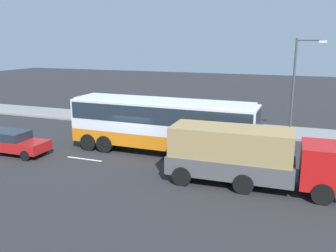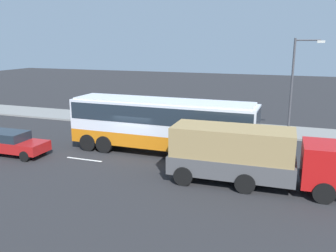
{
  "view_description": "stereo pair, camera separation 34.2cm",
  "coord_description": "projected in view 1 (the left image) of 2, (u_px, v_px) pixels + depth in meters",
  "views": [
    {
      "loc": [
        9.4,
        -19.52,
        6.89
      ],
      "look_at": [
        1.98,
        0.19,
        1.89
      ],
      "focal_mm": 37.84,
      "sensor_mm": 36.0,
      "label": 1
    },
    {
      "loc": [
        9.08,
        -19.64,
        6.89
      ],
      "look_at": [
        1.98,
        0.19,
        1.89
      ],
      "focal_mm": 37.84,
      "sensor_mm": 36.0,
      "label": 2
    }
  ],
  "objects": [
    {
      "name": "pedestrian_at_crossing",
      "position": [
        138.0,
        111.0,
        30.34
      ],
      "size": [
        0.32,
        0.32,
        1.64
      ],
      "rotation": [
        0.0,
        0.0,
        5.63
      ],
      "color": "#38334C",
      "rests_on": "sidewalk_curb"
    },
    {
      "name": "cargo_truck",
      "position": [
        248.0,
        155.0,
        17.18
      ],
      "size": [
        8.24,
        2.7,
        2.85
      ],
      "rotation": [
        0.0,
        0.0,
        0.02
      ],
      "color": "red",
      "rests_on": "ground_plane"
    },
    {
      "name": "ground_plane",
      "position": [
        138.0,
        153.0,
        22.59
      ],
      "size": [
        120.0,
        120.0,
        0.0
      ],
      "primitive_type": "plane",
      "color": "#28282B"
    },
    {
      "name": "lane_centreline",
      "position": [
        63.0,
        156.0,
        21.95
      ],
      "size": [
        33.65,
        0.16,
        0.01
      ],
      "color": "white",
      "rests_on": "ground_plane"
    },
    {
      "name": "sidewalk_curb",
      "position": [
        180.0,
        124.0,
        30.32
      ],
      "size": [
        80.0,
        4.0,
        0.15
      ],
      "primitive_type": "cube",
      "color": "gray",
      "rests_on": "ground_plane"
    },
    {
      "name": "pedestrian_near_curb",
      "position": [
        136.0,
        110.0,
        31.41
      ],
      "size": [
        0.32,
        0.32,
        1.5
      ],
      "rotation": [
        0.0,
        0.0,
        5.88
      ],
      "color": "brown",
      "rests_on": "sidewalk_curb"
    },
    {
      "name": "coach_bus",
      "position": [
        162.0,
        120.0,
        22.06
      ],
      "size": [
        11.78,
        2.76,
        3.44
      ],
      "rotation": [
        0.0,
        0.0,
        -0.01
      ],
      "color": "orange",
      "rests_on": "ground_plane"
    },
    {
      "name": "car_red_compact",
      "position": [
        10.0,
        142.0,
        22.27
      ],
      "size": [
        4.81,
        1.9,
        1.47
      ],
      "rotation": [
        0.0,
        0.0,
        0.01
      ],
      "color": "#B21919",
      "rests_on": "ground_plane"
    },
    {
      "name": "street_lamp",
      "position": [
        297.0,
        81.0,
        24.88
      ],
      "size": [
        1.99,
        0.24,
        7.02
      ],
      "color": "#47474C",
      "rests_on": "sidewalk_curb"
    }
  ]
}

